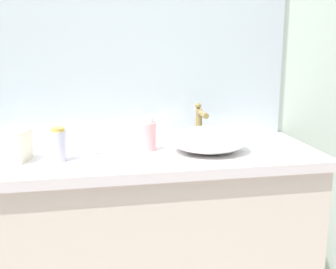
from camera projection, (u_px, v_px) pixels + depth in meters
bathroom_wall_rear at (114, 42)px, 1.93m from camera, size 6.00×0.06×2.60m
vanity_counter at (128, 247)px, 1.83m from camera, size 1.64×0.54×0.85m
wall_mirror_panel at (117, 5)px, 1.86m from camera, size 1.60×0.01×1.23m
sink_basin at (209, 140)px, 1.76m from camera, size 0.33×0.29×0.11m
faucet at (200, 120)px, 1.90m from camera, size 0.03×0.15×0.18m
lotion_bottle at (59, 145)px, 1.62m from camera, size 0.06×0.06×0.13m
perfume_bottle at (148, 135)px, 1.79m from camera, size 0.07×0.07×0.15m
tissue_box at (12, 144)px, 1.63m from camera, size 0.14×0.14×0.16m
candle_jar at (92, 150)px, 1.74m from camera, size 0.04×0.04×0.03m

